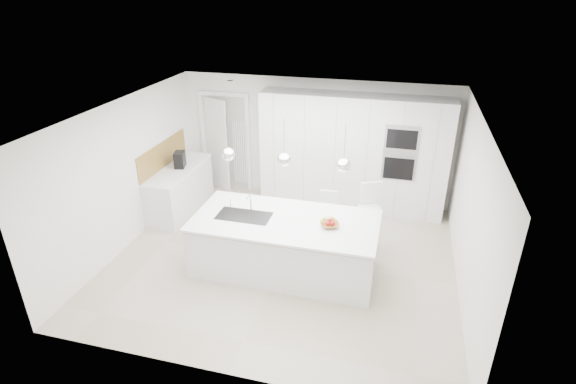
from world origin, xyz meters
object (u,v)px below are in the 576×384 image
(island_base, at_px, (284,247))
(espresso_machine, at_px, (180,160))
(bar_stool_right, at_px, (368,218))
(fruit_bowl, at_px, (330,225))
(bar_stool_left, at_px, (326,219))

(island_base, distance_m, espresso_machine, 3.05)
(espresso_machine, distance_m, bar_stool_right, 3.80)
(fruit_bowl, relative_size, espresso_machine, 0.91)
(island_base, xyz_separation_m, fruit_bowl, (0.69, 0.01, 0.50))
(island_base, bearing_deg, espresso_machine, 148.08)
(fruit_bowl, height_order, espresso_machine, espresso_machine)
(espresso_machine, distance_m, bar_stool_left, 3.13)
(island_base, height_order, bar_stool_left, bar_stool_left)
(bar_stool_left, bearing_deg, espresso_machine, 165.11)
(fruit_bowl, xyz_separation_m, bar_stool_left, (-0.21, 0.96, -0.45))
(fruit_bowl, distance_m, espresso_machine, 3.59)
(fruit_bowl, bearing_deg, bar_stool_right, 63.56)
(island_base, xyz_separation_m, bar_stool_left, (0.49, 0.97, 0.05))
(espresso_machine, relative_size, bar_stool_right, 0.26)
(fruit_bowl, height_order, bar_stool_right, bar_stool_right)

